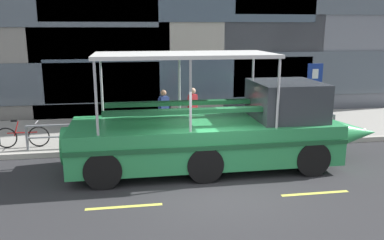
% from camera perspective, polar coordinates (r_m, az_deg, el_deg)
% --- Properties ---
extents(ground_plane, '(120.00, 120.00, 0.00)m').
position_cam_1_polar(ground_plane, '(10.71, 3.31, -9.33)').
color(ground_plane, '#2B2B2D').
extents(sidewalk, '(32.00, 4.80, 0.18)m').
position_cam_1_polar(sidewalk, '(15.92, -1.04, -1.39)').
color(sidewalk, '#99968E').
rests_on(sidewalk, ground_plane).
extents(curb_edge, '(32.00, 0.18, 0.18)m').
position_cam_1_polar(curb_edge, '(13.55, 0.47, -4.01)').
color(curb_edge, '#B2ADA3').
rests_on(curb_edge, ground_plane).
extents(lane_centreline, '(25.80, 0.12, 0.01)m').
position_cam_1_polar(lane_centreline, '(9.83, 4.57, -11.48)').
color(lane_centreline, '#DBD64C').
rests_on(lane_centreline, ground_plane).
extents(curb_guardrail, '(10.92, 0.09, 0.84)m').
position_cam_1_polar(curb_guardrail, '(13.68, -0.33, -0.98)').
color(curb_guardrail, gray).
rests_on(curb_guardrail, sidewalk).
extents(parking_sign, '(0.60, 0.12, 2.64)m').
position_cam_1_polar(parking_sign, '(15.58, 17.30, 4.75)').
color(parking_sign, '#4C4F54').
rests_on(parking_sign, sidewalk).
extents(leaned_bicycle, '(1.74, 0.46, 0.96)m').
position_cam_1_polar(leaned_bicycle, '(14.35, -23.41, -2.21)').
color(leaned_bicycle, black).
rests_on(leaned_bicycle, sidewalk).
extents(duck_tour_boat, '(9.66, 2.61, 3.42)m').
position_cam_1_polar(duck_tour_boat, '(11.75, 4.46, -1.67)').
color(duck_tour_boat, '#2D9351').
rests_on(duck_tour_boat, ground_plane).
extents(pedestrian_near_bow, '(0.43, 0.30, 1.63)m').
position_cam_1_polar(pedestrian_near_bow, '(15.59, 14.60, 1.92)').
color(pedestrian_near_bow, black).
rests_on(pedestrian_near_bow, sidewalk).
extents(pedestrian_mid_left, '(0.43, 0.33, 1.71)m').
position_cam_1_polar(pedestrian_mid_left, '(15.07, 0.09, 2.15)').
color(pedestrian_mid_left, black).
rests_on(pedestrian_mid_left, sidewalk).
extents(pedestrian_mid_right, '(0.44, 0.29, 1.64)m').
position_cam_1_polar(pedestrian_mid_right, '(15.02, -4.13, 1.93)').
color(pedestrian_mid_right, '#47423D').
rests_on(pedestrian_mid_right, sidewalk).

